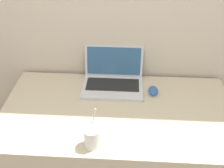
{
  "coord_description": "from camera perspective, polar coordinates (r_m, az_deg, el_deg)",
  "views": [
    {
      "loc": [
        0.03,
        -0.76,
        1.74
      ],
      "look_at": [
        -0.04,
        0.48,
        0.83
      ],
      "focal_mm": 42.0,
      "sensor_mm": 36.0,
      "label": 1
    }
  ],
  "objects": [
    {
      "name": "desk",
      "position": [
        1.76,
        1.1,
        -14.68
      ],
      "size": [
        1.32,
        0.69,
        0.75
      ],
      "color": "beige",
      "rests_on": "ground_plane"
    },
    {
      "name": "laptop",
      "position": [
        1.65,
        0.21,
        1.18
      ],
      "size": [
        0.37,
        0.3,
        0.21
      ],
      "color": "silver",
      "rests_on": "desk"
    },
    {
      "name": "drink_cup",
      "position": [
        1.27,
        -4.34,
        -11.38
      ],
      "size": [
        0.08,
        0.08,
        0.23
      ],
      "color": "white",
      "rests_on": "desk"
    },
    {
      "name": "computer_mouse",
      "position": [
        1.61,
        8.97,
        -1.51
      ],
      "size": [
        0.06,
        0.09,
        0.04
      ],
      "color": "#B2B2B7",
      "rests_on": "desk"
    }
  ]
}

